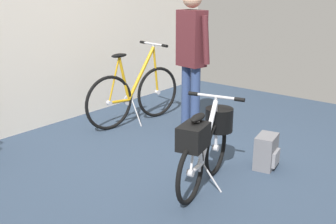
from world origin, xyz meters
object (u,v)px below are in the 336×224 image
folding_bike_foreground (207,141)px  visitor_near_wall (192,53)px  backpack_on_floor (266,152)px  display_bike_left (134,94)px

folding_bike_foreground → visitor_near_wall: size_ratio=0.65×
visitor_near_wall → backpack_on_floor: bearing=-106.1°
display_bike_left → backpack_on_floor: size_ratio=4.36×
display_bike_left → folding_bike_foreground: bearing=-117.1°
folding_bike_foreground → display_bike_left: display_bike_left is taller
folding_bike_foreground → visitor_near_wall: (1.01, 0.91, 0.56)m
folding_bike_foreground → backpack_on_floor: bearing=-20.9°
backpack_on_floor → visitor_near_wall: bearing=73.9°
display_bike_left → visitor_near_wall: size_ratio=0.85×
folding_bike_foreground → display_bike_left: 1.90m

